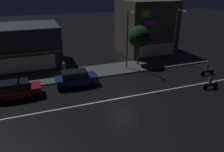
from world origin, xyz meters
name	(u,v)px	position (x,y,z in m)	size (l,w,h in m)	color
ground_plane	(124,98)	(0.00, 0.00, 0.00)	(140.00, 140.00, 0.00)	black
lane_divider_stripe	(124,98)	(0.00, 0.00, 0.01)	(29.00, 0.16, 0.01)	beige
sidewalk_far	(100,71)	(0.00, 7.38, 0.07)	(30.53, 3.94, 0.14)	#424447
storefront_left_block	(145,27)	(9.16, 13.10, 3.96)	(7.31, 7.64, 7.93)	#4C443A
storefront_center_block	(18,46)	(-9.16, 13.04, 2.64)	(10.19, 7.52, 5.28)	#2D333D
streetlamp_mid	(128,35)	(3.39, 6.77, 4.34)	(0.44, 1.64, 7.12)	#47494C
streetlamp_east	(177,32)	(10.24, 6.70, 4.28)	(0.44, 1.64, 7.01)	#47494C
pedestrian_on_sidewalk	(64,70)	(-4.43, 6.75, 0.98)	(0.39, 0.39, 1.83)	#4C664C
street_tree	(139,37)	(5.42, 7.88, 3.81)	(2.80, 2.80, 5.09)	#473323
parked_car_near_kerb	(76,78)	(-3.64, 4.19, 0.87)	(4.30, 1.98, 1.67)	navy
parked_car_trailing	(16,90)	(-9.41, 3.46, 0.87)	(4.30, 1.98, 1.67)	maroon
motorcycle_lead	(208,70)	(11.51, 1.77, 0.63)	(1.90, 0.60, 1.52)	black
motorcycle_following	(211,83)	(9.08, -1.30, 0.63)	(1.90, 0.60, 1.52)	black
traffic_cone	(82,80)	(-2.91, 4.79, 0.28)	(0.36, 0.36, 0.55)	orange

